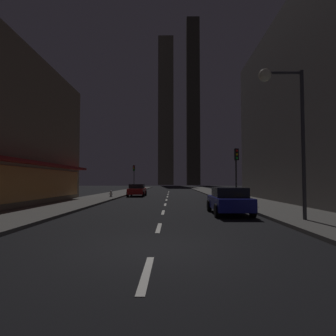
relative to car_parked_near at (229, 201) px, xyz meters
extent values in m
cube|color=black|center=(-3.60, 24.41, -0.79)|extent=(78.00, 136.00, 0.10)
cube|color=#605E59|center=(3.40, 24.41, -0.67)|extent=(4.00, 76.00, 0.15)
cube|color=#605E59|center=(-10.60, 24.41, -0.67)|extent=(4.00, 76.00, 0.15)
cube|color=silver|center=(-3.60, -9.59, -0.73)|extent=(0.16, 2.20, 0.01)
cube|color=silver|center=(-3.60, -4.39, -0.73)|extent=(0.16, 2.20, 0.01)
cube|color=silver|center=(-3.60, 0.81, -0.73)|extent=(0.16, 2.20, 0.01)
cube|color=silver|center=(-3.60, 6.01, -0.73)|extent=(0.16, 2.20, 0.01)
cube|color=silver|center=(-3.60, 11.21, -0.73)|extent=(0.16, 2.20, 0.01)
cube|color=silver|center=(-3.60, 16.41, -0.73)|extent=(0.16, 2.20, 0.01)
cube|color=silver|center=(-3.60, 21.61, -0.73)|extent=(0.16, 2.20, 0.01)
cube|color=silver|center=(-3.60, 26.81, -0.73)|extent=(0.16, 2.20, 0.01)
cube|color=silver|center=(-3.60, 32.01, -0.73)|extent=(0.16, 2.20, 0.01)
cube|color=#D88C3F|center=(-12.60, 2.40, 0.86)|extent=(0.10, 20.14, 2.20)
cube|color=maroon|center=(-12.20, 2.40, 2.26)|extent=(0.90, 20.74, 0.20)
cube|color=slate|center=(10.90, 8.41, 6.87)|extent=(11.00, 20.00, 15.22)
cube|color=#625D49|center=(-5.87, 115.70, 34.90)|extent=(7.27, 5.32, 71.28)
cube|color=#373429|center=(6.61, 108.60, 37.28)|extent=(5.81, 5.61, 76.05)
cube|color=navy|center=(0.00, 0.05, -0.13)|extent=(1.80, 4.20, 0.65)
cube|color=black|center=(0.00, -0.15, 0.43)|extent=(1.64, 2.00, 0.55)
cylinder|color=black|center=(-0.88, 1.45, -0.40)|extent=(0.22, 0.68, 0.68)
cylinder|color=black|center=(0.88, 1.45, -0.40)|extent=(0.22, 0.68, 0.68)
cylinder|color=black|center=(-0.88, -1.35, -0.40)|extent=(0.22, 0.68, 0.68)
cylinder|color=black|center=(0.88, -1.35, -0.40)|extent=(0.22, 0.68, 0.68)
sphere|color=white|center=(-0.55, 2.10, -0.08)|extent=(0.18, 0.18, 0.18)
sphere|color=white|center=(0.55, 2.10, -0.08)|extent=(0.18, 0.18, 0.18)
cube|color=#B21919|center=(-7.20, 17.55, -0.13)|extent=(1.80, 4.20, 0.65)
cube|color=black|center=(-7.20, 17.35, 0.43)|extent=(1.64, 2.00, 0.55)
cylinder|color=black|center=(-8.08, 18.95, -0.40)|extent=(0.22, 0.68, 0.68)
cylinder|color=black|center=(-6.32, 18.95, -0.40)|extent=(0.22, 0.68, 0.68)
cylinder|color=black|center=(-8.08, 16.15, -0.40)|extent=(0.22, 0.68, 0.68)
cylinder|color=black|center=(-6.32, 16.15, -0.40)|extent=(0.22, 0.68, 0.68)
sphere|color=white|center=(-7.75, 19.60, -0.08)|extent=(0.18, 0.18, 0.18)
sphere|color=white|center=(-6.65, 19.60, -0.08)|extent=(0.18, 0.18, 0.18)
cylinder|color=#B2B2B2|center=(-9.50, 13.96, -0.32)|extent=(0.22, 0.22, 0.55)
sphere|color=#B2B2B2|center=(-9.50, 13.96, -0.04)|extent=(0.21, 0.21, 0.21)
cylinder|color=#B2B2B2|center=(-9.50, 13.96, -0.56)|extent=(0.30, 0.30, 0.06)
cylinder|color=#B2B2B2|center=(-9.66, 13.96, -0.29)|extent=(0.10, 0.10, 0.10)
cylinder|color=#B2B2B2|center=(-9.34, 13.96, -0.29)|extent=(0.10, 0.10, 0.10)
cylinder|color=#2D2D2D|center=(1.90, 6.42, 1.51)|extent=(0.12, 0.12, 4.20)
cube|color=black|center=(1.90, 6.22, 3.11)|extent=(0.32, 0.24, 0.90)
sphere|color=red|center=(1.90, 6.09, 3.39)|extent=(0.18, 0.18, 0.18)
sphere|color=#F2B20C|center=(1.90, 6.09, 3.11)|extent=(0.18, 0.18, 0.18)
sphere|color=#19D833|center=(1.90, 6.09, 2.83)|extent=(0.18, 0.18, 0.18)
cylinder|color=#2D2D2D|center=(-9.10, 28.73, 1.51)|extent=(0.12, 0.12, 4.20)
cube|color=black|center=(-9.10, 28.53, 3.11)|extent=(0.32, 0.24, 0.90)
sphere|color=red|center=(-9.10, 28.40, 3.39)|extent=(0.18, 0.18, 0.18)
sphere|color=#F2B20C|center=(-9.10, 28.40, 3.11)|extent=(0.18, 0.18, 0.18)
sphere|color=#19D833|center=(-9.10, 28.40, 2.83)|extent=(0.18, 0.18, 0.18)
cylinder|color=#38383D|center=(2.60, -3.06, 2.66)|extent=(0.16, 0.16, 6.50)
cylinder|color=#38383D|center=(1.80, -3.06, 5.81)|extent=(1.60, 0.12, 0.12)
sphere|color=#FCF7CC|center=(1.00, -3.06, 5.71)|extent=(0.56, 0.56, 0.56)
camera|label=1|loc=(-3.11, -15.02, 1.05)|focal=29.48mm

